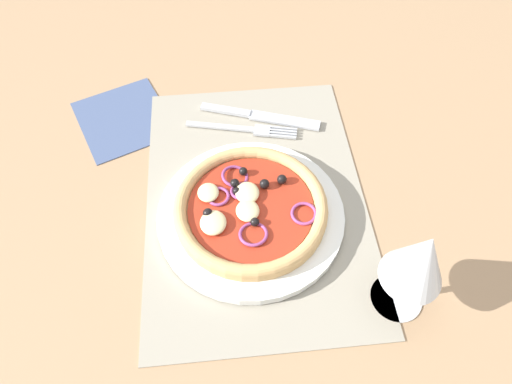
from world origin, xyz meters
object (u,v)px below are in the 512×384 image
object	(u,v)px
wine_glass	(420,261)
napkin	(124,118)
pizza	(250,207)
fork	(247,129)
knife	(261,116)
plate	(251,215)

from	to	relation	value
wine_glass	napkin	distance (cm)	51.40
pizza	fork	distance (cm)	16.81
fork	knife	distance (cm)	3.63
plate	pizza	xyz separation A→B (cm)	(-0.03, -0.10, 1.78)
pizza	fork	world-z (taller)	pizza
wine_glass	fork	bearing A→B (deg)	-151.97
plate	fork	world-z (taller)	plate
wine_glass	napkin	xyz separation A→B (cm)	(-35.06, -36.22, -10.04)
knife	wine_glass	world-z (taller)	wine_glass
wine_glass	pizza	bearing A→B (deg)	-128.27
knife	fork	bearing A→B (deg)	-114.03
pizza	wine_glass	size ratio (longest dim) A/B	1.41
wine_glass	knife	bearing A→B (deg)	-157.52
knife	napkin	distance (cm)	22.76
plate	knife	distance (cm)	19.64
plate	knife	world-z (taller)	plate
plate	wine_glass	bearing A→B (deg)	51.64
knife	wine_glass	distance (cm)	36.77
pizza	wine_glass	distance (cm)	23.03
napkin	fork	bearing A→B (deg)	76.29
plate	napkin	world-z (taller)	plate
plate	fork	bearing A→B (deg)	176.61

